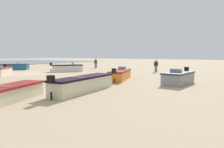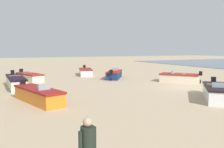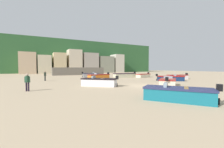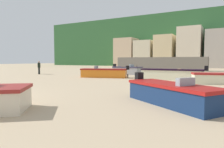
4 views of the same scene
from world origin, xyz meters
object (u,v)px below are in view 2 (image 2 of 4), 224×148
object	(u,v)px
boat_white_8	(85,72)
boat_orange_5	(38,95)
boat_cream_4	(179,78)
boat_cream_7	(30,77)
boat_navy_3	(114,74)
beach_walker_distant	(88,145)
boat_cream_6	(16,82)
boat_white_1	(217,93)

from	to	relation	value
boat_white_8	boat_orange_5	bearing A→B (deg)	74.75
boat_cream_4	boat_cream_7	world-z (taller)	boat_cream_4
boat_navy_3	beach_walker_distant	bearing A→B (deg)	-83.38
boat_navy_3	boat_cream_7	xyz separation A→B (m)	(1.59, 8.77, -0.01)
beach_walker_distant	boat_orange_5	bearing A→B (deg)	67.92
boat_navy_3	boat_orange_5	distance (m)	12.84
boat_orange_5	boat_cream_6	size ratio (longest dim) A/B	0.87
boat_cream_4	boat_cream_7	size ratio (longest dim) A/B	0.91
boat_white_1	boat_navy_3	world-z (taller)	boat_white_1
boat_orange_5	boat_cream_6	xyz separation A→B (m)	(6.45, 0.92, 0.03)
boat_cream_7	beach_walker_distant	bearing A→B (deg)	70.17
boat_white_1	boat_cream_6	size ratio (longest dim) A/B	0.71
boat_cream_6	boat_cream_7	distance (m)	4.20
boat_orange_5	boat_cream_6	distance (m)	6.52
boat_cream_4	beach_walker_distant	distance (m)	18.88
boat_navy_3	boat_orange_5	xyz separation A→B (m)	(-8.79, 9.36, 0.03)
boat_white_1	boat_cream_7	world-z (taller)	boat_white_1
boat_navy_3	boat_cream_7	world-z (taller)	boat_navy_3
boat_cream_6	beach_walker_distant	distance (m)	15.95
boat_white_1	boat_cream_4	bearing A→B (deg)	-72.78
boat_white_8	beach_walker_distant	distance (m)	23.67
boat_cream_7	boat_white_8	bearing A→B (deg)	-177.04
boat_cream_7	beach_walker_distant	distance (m)	19.87
boat_white_1	boat_cream_4	world-z (taller)	boat_white_1
boat_navy_3	boat_white_1	bearing A→B (deg)	-51.27
boat_white_1	beach_walker_distant	distance (m)	11.84
boat_cream_4	boat_white_8	size ratio (longest dim) A/B	0.97
boat_white_1	beach_walker_distant	bearing A→B (deg)	68.70
boat_white_1	boat_cream_6	distance (m)	15.49
boat_cream_7	boat_white_1	bearing A→B (deg)	106.37
boat_cream_4	beach_walker_distant	world-z (taller)	beach_walker_distant
boat_cream_6	boat_white_8	xyz separation A→B (m)	(6.50, -8.33, -0.06)
boat_white_1	boat_cream_7	xyz separation A→B (m)	(14.50, 9.81, -0.06)
boat_white_1	beach_walker_distant	world-z (taller)	beach_walker_distant
boat_cream_4	boat_cream_6	size ratio (longest dim) A/B	0.70
boat_navy_3	boat_cream_6	xyz separation A→B (m)	(-2.34, 10.27, 0.06)
boat_navy_3	boat_white_8	distance (m)	4.60
boat_cream_4	boat_navy_3	bearing A→B (deg)	89.72
boat_cream_6	boat_cream_4	bearing A→B (deg)	165.21
boat_cream_6	boat_white_1	bearing A→B (deg)	134.40
boat_cream_4	beach_walker_distant	bearing A→B (deg)	-176.49
boat_orange_5	boat_cream_7	xyz separation A→B (m)	(10.38, -0.58, -0.04)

